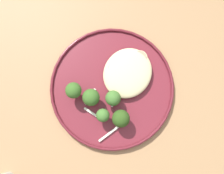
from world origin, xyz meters
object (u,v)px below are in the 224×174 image
object	(u,v)px
seared_scallop_center_golden	(125,61)
seared_scallop_left_edge	(112,70)
seared_scallop_right_edge	(124,75)
seared_scallop_tilted_round	(135,67)
broccoli_floret_left_leaning	(103,115)
broccoli_floret_tall_stalk	(74,91)
seared_scallop_half_hidden	(135,86)
seared_scallop_rear_pale	(140,58)
broccoli_floret_center_pile	(113,98)
broccoli_floret_split_head	(91,97)
broccoli_floret_rear_charred	(121,119)
dinner_plate	(112,88)

from	to	relation	value
seared_scallop_center_golden	seared_scallop_left_edge	size ratio (longest dim) A/B	0.95
seared_scallop_right_edge	seared_scallop_tilted_round	bearing A→B (deg)	-21.86
broccoli_floret_left_leaning	broccoli_floret_tall_stalk	bearing A→B (deg)	81.16
seared_scallop_half_hidden	broccoli_floret_left_leaning	xyz separation A→B (m)	(-0.10, 0.03, 0.02)
seared_scallop_rear_pale	broccoli_floret_center_pile	size ratio (longest dim) A/B	0.70
seared_scallop_center_golden	broccoli_floret_split_head	size ratio (longest dim) A/B	0.42
seared_scallop_left_edge	seared_scallop_right_edge	world-z (taller)	seared_scallop_left_edge
broccoli_floret_rear_charred	seared_scallop_half_hidden	bearing A→B (deg)	6.35
broccoli_floret_left_leaning	broccoli_floret_split_head	xyz separation A→B (m)	(0.02, 0.04, 0.00)
seared_scallop_tilted_round	broccoli_floret_left_leaning	xyz separation A→B (m)	(-0.14, 0.00, 0.02)
seared_scallop_center_golden	dinner_plate	bearing A→B (deg)	-175.48
seared_scallop_rear_pale	broccoli_floret_center_pile	distance (m)	0.12
dinner_plate	seared_scallop_half_hidden	size ratio (longest dim) A/B	9.44
broccoli_floret_split_head	broccoli_floret_tall_stalk	bearing A→B (deg)	100.05
seared_scallop_half_hidden	broccoli_floret_rear_charred	bearing A→B (deg)	-173.65
seared_scallop_right_edge	broccoli_floret_left_leaning	size ratio (longest dim) A/B	0.55
seared_scallop_left_edge	seared_scallop_right_edge	size ratio (longest dim) A/B	0.92
seared_scallop_left_edge	seared_scallop_center_golden	bearing A→B (deg)	-21.57
dinner_plate	seared_scallop_tilted_round	xyz separation A→B (m)	(0.07, -0.02, 0.01)
seared_scallop_right_edge	broccoli_floret_center_pile	size ratio (longest dim) A/B	0.54
seared_scallop_half_hidden	broccoli_floret_center_pile	size ratio (longest dim) A/B	0.63
seared_scallop_right_edge	broccoli_floret_tall_stalk	size ratio (longest dim) A/B	0.45
broccoli_floret_left_leaning	broccoli_floret_tall_stalk	distance (m)	0.08
seared_scallop_rear_pale	broccoli_floret_left_leaning	xyz separation A→B (m)	(-0.16, 0.00, 0.02)
seared_scallop_right_edge	broccoli_floret_left_leaning	distance (m)	0.11
dinner_plate	broccoli_floret_tall_stalk	size ratio (longest dim) A/B	4.94
seared_scallop_left_edge	broccoli_floret_center_pile	bearing A→B (deg)	-147.20
dinner_plate	seared_scallop_right_edge	size ratio (longest dim) A/B	11.01
seared_scallop_right_edge	broccoli_floret_tall_stalk	xyz separation A→B (m)	(-0.09, 0.07, 0.03)
seared_scallop_center_golden	seared_scallop_right_edge	world-z (taller)	seared_scallop_center_golden
seared_scallop_center_golden	broccoli_floret_left_leaning	size ratio (longest dim) A/B	0.48
broccoli_floret_tall_stalk	broccoli_floret_center_pile	xyz separation A→B (m)	(0.03, -0.08, -0.01)
seared_scallop_half_hidden	broccoli_floret_left_leaning	size ratio (longest dim) A/B	0.64
seared_scallop_left_edge	broccoli_floret_split_head	size ratio (longest dim) A/B	0.44
dinner_plate	seared_scallop_right_edge	world-z (taller)	seared_scallop_right_edge
seared_scallop_half_hidden	broccoli_floret_rear_charred	size ratio (longest dim) A/B	0.57
seared_scallop_right_edge	broccoli_floret_split_head	world-z (taller)	broccoli_floret_split_head
seared_scallop_left_edge	seared_scallop_right_edge	distance (m)	0.03
broccoli_floret_left_leaning	seared_scallop_right_edge	bearing A→B (deg)	4.47
broccoli_floret_rear_charred	broccoli_floret_tall_stalk	xyz separation A→B (m)	(-0.00, 0.12, 0.00)
dinner_plate	broccoli_floret_tall_stalk	xyz separation A→B (m)	(-0.05, 0.07, 0.04)
dinner_plate	seared_scallop_center_golden	xyz separation A→B (m)	(0.07, 0.01, 0.01)
seared_scallop_tilted_round	seared_scallop_half_hidden	bearing A→B (deg)	-149.06
seared_scallop_rear_pale	seared_scallop_half_hidden	bearing A→B (deg)	-158.32
seared_scallop_tilted_round	broccoli_floret_left_leaning	size ratio (longest dim) A/B	0.75
seared_scallop_left_edge	broccoli_floret_split_head	distance (m)	0.08
seared_scallop_center_golden	broccoli_floret_split_head	world-z (taller)	broccoli_floret_split_head
seared_scallop_rear_pale	seared_scallop_right_edge	size ratio (longest dim) A/B	1.29
seared_scallop_left_edge	broccoli_floret_left_leaning	world-z (taller)	broccoli_floret_left_leaning
broccoli_floret_rear_charred	broccoli_floret_tall_stalk	world-z (taller)	broccoli_floret_tall_stalk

